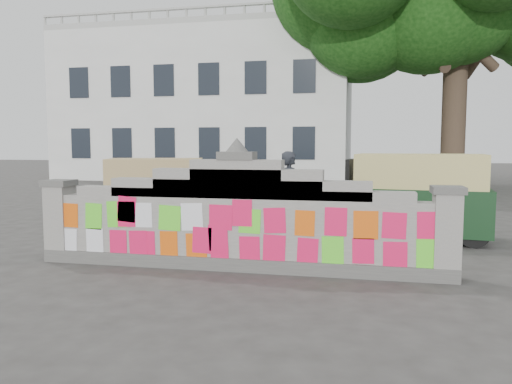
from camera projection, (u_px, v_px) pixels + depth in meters
ground at (237, 269)px, 7.67m from camera, size 100.00×100.00×0.00m
parapet_wall at (237, 221)px, 7.59m from camera, size 6.48×0.44×2.01m
building at (215, 110)px, 30.16m from camera, size 16.00×10.00×8.90m
cyclist_bike at (290, 220)px, 9.61m from camera, size 1.81×0.99×0.90m
cyclist_rider at (290, 204)px, 9.58m from camera, size 0.49×0.63×1.53m
pedestrian at (388, 198)px, 10.74m from camera, size 0.84×0.92×1.54m
rickshaw_left at (159, 190)px, 12.13m from camera, size 2.93×1.99×1.58m
rickshaw_right at (414, 195)px, 10.07m from camera, size 3.18×1.73×1.72m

